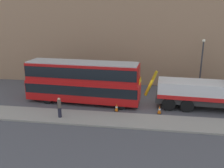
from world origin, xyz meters
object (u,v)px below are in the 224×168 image
double_decker_bus (83,80)px  street_lamp (202,61)px  recovery_tow_truck (212,91)px  traffic_cone_midway (159,110)px  pedestrian_onlooker (59,108)px  traffic_cone_near_bus (116,108)px

double_decker_bus → street_lamp: bearing=27.4°
recovery_tow_truck → traffic_cone_midway: size_ratio=14.18×
pedestrian_onlooker → traffic_cone_midway: bearing=-13.9°
street_lamp → recovery_tow_truck: bearing=-89.1°
street_lamp → traffic_cone_near_bus: bearing=-139.9°
pedestrian_onlooker → traffic_cone_near_bus: (4.46, 2.28, -0.64)m
pedestrian_onlooker → traffic_cone_near_bus: size_ratio=2.38×
traffic_cone_near_bus → street_lamp: size_ratio=0.12×
traffic_cone_midway → street_lamp: street_lamp is taller
pedestrian_onlooker → street_lamp: street_lamp is taller
double_decker_bus → traffic_cone_midway: size_ratio=15.49×
pedestrian_onlooker → street_lamp: size_ratio=0.29×
recovery_tow_truck → double_decker_bus: double_decker_bus is taller
recovery_tow_truck → pedestrian_onlooker: bearing=-159.0°
double_decker_bus → recovery_tow_truck: bearing=3.4°
street_lamp → pedestrian_onlooker: bearing=-143.9°
recovery_tow_truck → pedestrian_onlooker: (-12.92, -4.06, -0.77)m
double_decker_bus → pedestrian_onlooker: (-0.93, -4.09, -1.25)m
traffic_cone_near_bus → traffic_cone_midway: size_ratio=1.00×
double_decker_bus → pedestrian_onlooker: bearing=-99.3°
traffic_cone_near_bus → pedestrian_onlooker: bearing=-152.9°
pedestrian_onlooker → street_lamp: (12.84, 9.35, 2.49)m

